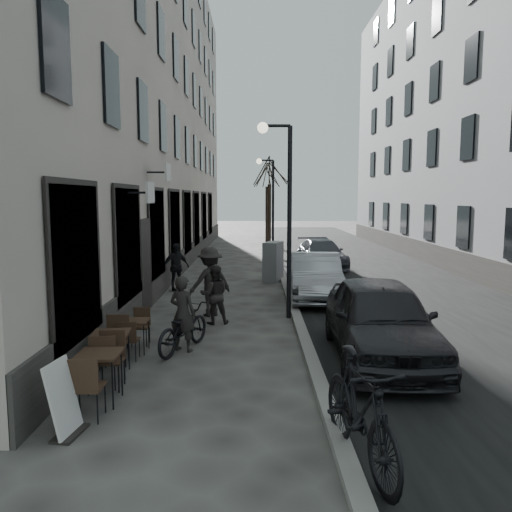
{
  "coord_description": "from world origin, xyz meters",
  "views": [
    {
      "loc": [
        -0.89,
        -6.99,
        3.19
      ],
      "look_at": [
        -0.87,
        4.79,
        1.8
      ],
      "focal_mm": 35.0,
      "sensor_mm": 36.0,
      "label": 1
    }
  ],
  "objects_px": {
    "pedestrian_mid": "(210,282)",
    "pedestrian_far": "(176,267)",
    "bistro_set_c": "(135,333)",
    "bistro_set_b": "(111,349)",
    "utility_cabinet": "(273,262)",
    "moped": "(360,411)",
    "tree_far": "(267,175)",
    "car_mid": "(315,276)",
    "bistro_set_a": "(99,372)",
    "car_near": "(380,319)",
    "car_far": "(321,254)",
    "streetlamp_far": "(270,198)",
    "pedestrian_near": "(214,294)",
    "sign_board": "(64,405)",
    "streetlamp_near": "(283,198)",
    "tree_near": "(269,170)",
    "bicycle": "(183,328)"
  },
  "relations": [
    {
      "from": "bistro_set_c",
      "to": "bicycle",
      "type": "height_order",
      "value": "bicycle"
    },
    {
      "from": "pedestrian_far",
      "to": "car_near",
      "type": "bearing_deg",
      "value": -88.21
    },
    {
      "from": "tree_far",
      "to": "bistro_set_a",
      "type": "relative_size",
      "value": 3.56
    },
    {
      "from": "tree_far",
      "to": "car_near",
      "type": "distance_m",
      "value": 24.74
    },
    {
      "from": "pedestrian_mid",
      "to": "car_near",
      "type": "height_order",
      "value": "pedestrian_mid"
    },
    {
      "from": "bistro_set_a",
      "to": "sign_board",
      "type": "relative_size",
      "value": 1.57
    },
    {
      "from": "tree_near",
      "to": "bicycle",
      "type": "height_order",
      "value": "tree_near"
    },
    {
      "from": "car_near",
      "to": "moped",
      "type": "distance_m",
      "value": 4.15
    },
    {
      "from": "tree_far",
      "to": "bicycle",
      "type": "relative_size",
      "value": 3.08
    },
    {
      "from": "bistro_set_a",
      "to": "bistro_set_b",
      "type": "height_order",
      "value": "bistro_set_a"
    },
    {
      "from": "bistro_set_a",
      "to": "utility_cabinet",
      "type": "height_order",
      "value": "utility_cabinet"
    },
    {
      "from": "car_far",
      "to": "streetlamp_far",
      "type": "bearing_deg",
      "value": 127.75
    },
    {
      "from": "tree_near",
      "to": "pedestrian_near",
      "type": "bearing_deg",
      "value": -96.67
    },
    {
      "from": "streetlamp_far",
      "to": "bistro_set_c",
      "type": "height_order",
      "value": "streetlamp_far"
    },
    {
      "from": "sign_board",
      "to": "streetlamp_near",
      "type": "bearing_deg",
      "value": 71.72
    },
    {
      "from": "utility_cabinet",
      "to": "tree_far",
      "type": "bearing_deg",
      "value": 108.28
    },
    {
      "from": "bistro_set_a",
      "to": "pedestrian_far",
      "type": "distance_m",
      "value": 9.37
    },
    {
      "from": "tree_far",
      "to": "pedestrian_near",
      "type": "relative_size",
      "value": 3.81
    },
    {
      "from": "bicycle",
      "to": "pedestrian_near",
      "type": "distance_m",
      "value": 2.32
    },
    {
      "from": "bistro_set_a",
      "to": "utility_cabinet",
      "type": "bearing_deg",
      "value": 73.82
    },
    {
      "from": "car_near",
      "to": "utility_cabinet",
      "type": "bearing_deg",
      "value": 103.56
    },
    {
      "from": "tree_far",
      "to": "pedestrian_far",
      "type": "height_order",
      "value": "tree_far"
    },
    {
      "from": "streetlamp_far",
      "to": "car_far",
      "type": "relative_size",
      "value": 1.16
    },
    {
      "from": "bistro_set_a",
      "to": "car_near",
      "type": "height_order",
      "value": "car_near"
    },
    {
      "from": "tree_far",
      "to": "bistro_set_a",
      "type": "distance_m",
      "value": 27.02
    },
    {
      "from": "streetlamp_near",
      "to": "tree_far",
      "type": "xyz_separation_m",
      "value": [
        0.07,
        21.0,
        1.5
      ]
    },
    {
      "from": "utility_cabinet",
      "to": "bistro_set_b",
      "type": "bearing_deg",
      "value": -89.3
    },
    {
      "from": "bistro_set_b",
      "to": "car_far",
      "type": "distance_m",
      "value": 14.92
    },
    {
      "from": "tree_far",
      "to": "utility_cabinet",
      "type": "xyz_separation_m",
      "value": [
        -0.11,
        -15.24,
        -3.91
      ]
    },
    {
      "from": "car_near",
      "to": "car_mid",
      "type": "height_order",
      "value": "car_near"
    },
    {
      "from": "bistro_set_c",
      "to": "pedestrian_mid",
      "type": "relative_size",
      "value": 0.72
    },
    {
      "from": "bistro_set_c",
      "to": "car_far",
      "type": "distance_m",
      "value": 13.64
    },
    {
      "from": "streetlamp_far",
      "to": "tree_far",
      "type": "height_order",
      "value": "tree_far"
    },
    {
      "from": "pedestrian_mid",
      "to": "streetlamp_far",
      "type": "bearing_deg",
      "value": -130.01
    },
    {
      "from": "tree_far",
      "to": "bistro_set_c",
      "type": "xyz_separation_m",
      "value": [
        -3.28,
        -23.95,
        -4.25
      ]
    },
    {
      "from": "pedestrian_near",
      "to": "pedestrian_mid",
      "type": "xyz_separation_m",
      "value": [
        -0.19,
        0.86,
        0.18
      ]
    },
    {
      "from": "pedestrian_near",
      "to": "bistro_set_a",
      "type": "bearing_deg",
      "value": 64.69
    },
    {
      "from": "pedestrian_mid",
      "to": "pedestrian_far",
      "type": "relative_size",
      "value": 1.13
    },
    {
      "from": "car_far",
      "to": "bistro_set_b",
      "type": "bearing_deg",
      "value": -117.13
    },
    {
      "from": "tree_far",
      "to": "pedestrian_mid",
      "type": "xyz_separation_m",
      "value": [
        -2.01,
        -20.75,
        -3.73
      ]
    },
    {
      "from": "pedestrian_mid",
      "to": "car_mid",
      "type": "relative_size",
      "value": 0.43
    },
    {
      "from": "tree_near",
      "to": "bicycle",
      "type": "bearing_deg",
      "value": -97.34
    },
    {
      "from": "streetlamp_near",
      "to": "car_near",
      "type": "xyz_separation_m",
      "value": [
        1.74,
        -3.38,
        -2.36
      ]
    },
    {
      "from": "utility_cabinet",
      "to": "pedestrian_near",
      "type": "bearing_deg",
      "value": -86.34
    },
    {
      "from": "bistro_set_a",
      "to": "car_mid",
      "type": "xyz_separation_m",
      "value": [
        4.32,
        8.03,
        0.22
      ]
    },
    {
      "from": "bistro_set_b",
      "to": "utility_cabinet",
      "type": "xyz_separation_m",
      "value": [
        3.27,
        10.06,
        0.27
      ]
    },
    {
      "from": "utility_cabinet",
      "to": "moped",
      "type": "xyz_separation_m",
      "value": [
        0.56,
        -13.11,
        -0.08
      ]
    },
    {
      "from": "car_mid",
      "to": "bistro_set_a",
      "type": "bearing_deg",
      "value": -115.16
    },
    {
      "from": "tree_far",
      "to": "sign_board",
      "type": "xyz_separation_m",
      "value": [
        -3.36,
        -27.57,
        -4.25
      ]
    },
    {
      "from": "tree_far",
      "to": "car_mid",
      "type": "relative_size",
      "value": 1.32
    }
  ]
}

